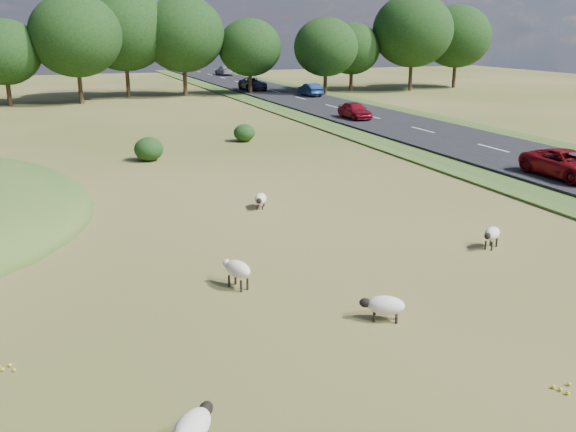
{
  "coord_description": "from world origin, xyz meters",
  "views": [
    {
      "loc": [
        -5.54,
        -16.09,
        7.25
      ],
      "look_at": [
        2.0,
        4.0,
        1.0
      ],
      "focal_mm": 40.0,
      "sensor_mm": 36.0,
      "label": 1
    }
  ],
  "objects_px": {
    "car_2": "(224,70)",
    "car_5": "(355,110)",
    "sheep_1": "(260,199)",
    "car_0": "(567,164)",
    "sheep_5": "(492,234)",
    "sheep_0": "(237,269)",
    "sheep_4": "(384,305)",
    "car_1": "(253,84)",
    "sheep_3": "(193,427)",
    "car_6": "(310,90)"
  },
  "relations": [
    {
      "from": "car_2",
      "to": "car_5",
      "type": "bearing_deg",
      "value": 86.03
    },
    {
      "from": "sheep_5",
      "to": "sheep_4",
      "type": "bearing_deg",
      "value": -2.31
    },
    {
      "from": "sheep_3",
      "to": "sheep_1",
      "type": "bearing_deg",
      "value": 17.2
    },
    {
      "from": "sheep_3",
      "to": "car_5",
      "type": "xyz_separation_m",
      "value": [
        21.79,
        37.8,
        0.3
      ]
    },
    {
      "from": "sheep_3",
      "to": "sheep_5",
      "type": "xyz_separation_m",
      "value": [
        12.04,
        7.49,
        -0.09
      ]
    },
    {
      "from": "sheep_1",
      "to": "car_2",
      "type": "xyz_separation_m",
      "value": [
        19.36,
        77.36,
        0.61
      ]
    },
    {
      "from": "car_0",
      "to": "car_6",
      "type": "distance_m",
      "value": 42.2
    },
    {
      "from": "car_6",
      "to": "car_0",
      "type": "bearing_deg",
      "value": 84.83
    },
    {
      "from": "sheep_0",
      "to": "sheep_3",
      "type": "bearing_deg",
      "value": 135.56
    },
    {
      "from": "car_1",
      "to": "car_2",
      "type": "relative_size",
      "value": 0.99
    },
    {
      "from": "sheep_1",
      "to": "car_5",
      "type": "xyz_separation_m",
      "value": [
        15.56,
        22.59,
        0.52
      ]
    },
    {
      "from": "sheep_1",
      "to": "sheep_4",
      "type": "xyz_separation_m",
      "value": [
        -0.42,
        -11.48,
        0.03
      ]
    },
    {
      "from": "car_2",
      "to": "car_5",
      "type": "xyz_separation_m",
      "value": [
        -3.8,
        -54.76,
        -0.09
      ]
    },
    {
      "from": "sheep_5",
      "to": "car_0",
      "type": "bearing_deg",
      "value": -178.11
    },
    {
      "from": "car_2",
      "to": "sheep_5",
      "type": "bearing_deg",
      "value": 80.95
    },
    {
      "from": "sheep_5",
      "to": "sheep_1",
      "type": "bearing_deg",
      "value": -86.5
    },
    {
      "from": "sheep_0",
      "to": "sheep_4",
      "type": "xyz_separation_m",
      "value": [
        2.93,
        -3.45,
        -0.16
      ]
    },
    {
      "from": "sheep_1",
      "to": "car_0",
      "type": "xyz_separation_m",
      "value": [
        15.56,
        -0.79,
        0.52
      ]
    },
    {
      "from": "sheep_0",
      "to": "car_1",
      "type": "distance_m",
      "value": 61.22
    },
    {
      "from": "car_2",
      "to": "car_6",
      "type": "relative_size",
      "value": 1.27
    },
    {
      "from": "sheep_1",
      "to": "car_6",
      "type": "relative_size",
      "value": 0.28
    },
    {
      "from": "sheep_0",
      "to": "car_2",
      "type": "bearing_deg",
      "value": -37.45
    },
    {
      "from": "sheep_0",
      "to": "car_0",
      "type": "bearing_deg",
      "value": -91.58
    },
    {
      "from": "sheep_0",
      "to": "sheep_4",
      "type": "bearing_deg",
      "value": -162.14
    },
    {
      "from": "sheep_5",
      "to": "car_2",
      "type": "bearing_deg",
      "value": -132.55
    },
    {
      "from": "sheep_3",
      "to": "sheep_4",
      "type": "distance_m",
      "value": 6.91
    },
    {
      "from": "sheep_0",
      "to": "car_6",
      "type": "distance_m",
      "value": 54.26
    },
    {
      "from": "sheep_4",
      "to": "car_5",
      "type": "bearing_deg",
      "value": -85.49
    },
    {
      "from": "sheep_0",
      "to": "car_5",
      "type": "relative_size",
      "value": 0.31
    },
    {
      "from": "sheep_4",
      "to": "car_0",
      "type": "relative_size",
      "value": 0.25
    },
    {
      "from": "sheep_3",
      "to": "car_2",
      "type": "height_order",
      "value": "car_2"
    },
    {
      "from": "car_0",
      "to": "car_2",
      "type": "distance_m",
      "value": 78.24
    },
    {
      "from": "car_5",
      "to": "car_0",
      "type": "bearing_deg",
      "value": -90.0
    },
    {
      "from": "sheep_3",
      "to": "car_5",
      "type": "bearing_deg",
      "value": 9.52
    },
    {
      "from": "sheep_4",
      "to": "car_2",
      "type": "distance_m",
      "value": 91.02
    },
    {
      "from": "sheep_0",
      "to": "sheep_4",
      "type": "distance_m",
      "value": 4.53
    },
    {
      "from": "car_0",
      "to": "car_5",
      "type": "height_order",
      "value": "car_0"
    },
    {
      "from": "sheep_1",
      "to": "sheep_4",
      "type": "distance_m",
      "value": 11.49
    },
    {
      "from": "car_2",
      "to": "car_5",
      "type": "height_order",
      "value": "car_2"
    },
    {
      "from": "sheep_5",
      "to": "car_0",
      "type": "xyz_separation_m",
      "value": [
        9.75,
        6.93,
        0.4
      ]
    },
    {
      "from": "sheep_1",
      "to": "car_1",
      "type": "distance_m",
      "value": 52.55
    },
    {
      "from": "sheep_1",
      "to": "car_1",
      "type": "bearing_deg",
      "value": -172.17
    },
    {
      "from": "sheep_5",
      "to": "car_2",
      "type": "height_order",
      "value": "car_2"
    },
    {
      "from": "sheep_1",
      "to": "car_0",
      "type": "height_order",
      "value": "car_0"
    },
    {
      "from": "sheep_3",
      "to": "sheep_4",
      "type": "bearing_deg",
      "value": -17.89
    },
    {
      "from": "sheep_0",
      "to": "sheep_1",
      "type": "bearing_deg",
      "value": -45.19
    },
    {
      "from": "car_5",
      "to": "car_6",
      "type": "distance_m",
      "value": 19.03
    },
    {
      "from": "sheep_4",
      "to": "car_2",
      "type": "bearing_deg",
      "value": -72.92
    },
    {
      "from": "sheep_5",
      "to": "car_5",
      "type": "xyz_separation_m",
      "value": [
        9.75,
        30.31,
        0.4
      ]
    },
    {
      "from": "sheep_5",
      "to": "car_1",
      "type": "xyz_separation_m",
      "value": [
        9.75,
        57.9,
        0.45
      ]
    }
  ]
}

